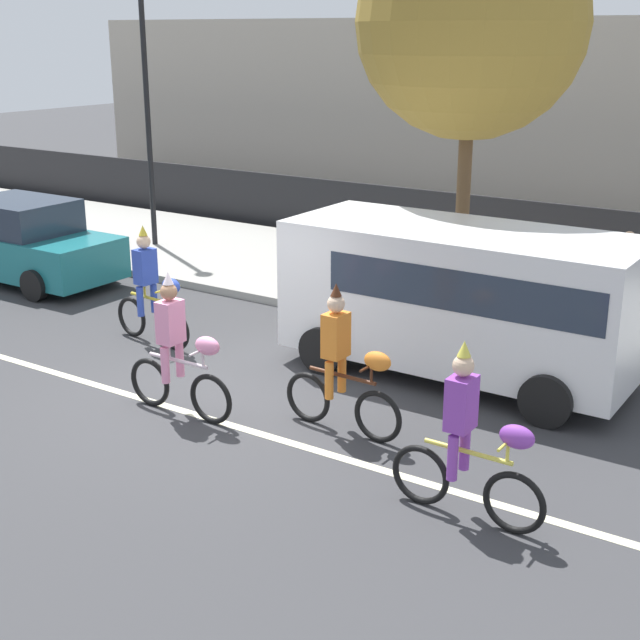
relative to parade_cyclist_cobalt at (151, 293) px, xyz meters
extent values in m
plane|color=#38383A|center=(2.20, -1.29, -0.84)|extent=(80.00, 80.00, 0.00)
cube|color=beige|center=(2.20, -1.79, -0.84)|extent=(36.00, 0.14, 0.01)
cube|color=#9E9B93|center=(2.20, 5.21, -0.77)|extent=(60.00, 5.00, 0.15)
cube|color=black|center=(2.20, 8.11, -0.14)|extent=(40.00, 0.08, 1.40)
cube|color=#B2A899|center=(0.19, 16.71, 1.74)|extent=(28.00, 8.00, 5.16)
torus|color=black|center=(0.51, -0.06, -0.51)|extent=(0.67, 0.14, 0.67)
torus|color=black|center=(-0.54, 0.06, -0.51)|extent=(0.67, 0.14, 0.67)
cylinder|color=gold|center=(-0.01, 0.00, -0.09)|extent=(0.97, 0.16, 0.05)
cylinder|color=gold|center=(-0.16, 0.02, 0.00)|extent=(0.04, 0.04, 0.18)
cylinder|color=gold|center=(0.40, -0.04, 0.02)|extent=(0.04, 0.04, 0.23)
cylinder|color=gold|center=(0.40, -0.04, 0.14)|extent=(0.09, 0.50, 0.03)
ellipsoid|color=#2D47B2|center=(0.49, -0.05, 0.21)|extent=(0.38, 0.24, 0.24)
cube|color=#2D47B2|center=(-0.11, 0.01, 0.42)|extent=(0.27, 0.34, 0.56)
sphere|color=beige|center=(-0.11, 0.01, 0.82)|extent=(0.22, 0.22, 0.22)
cone|color=gold|center=(-0.11, 0.01, 1.00)|extent=(0.14, 0.14, 0.16)
cylinder|color=#2D47B2|center=(-0.13, -0.13, -0.13)|extent=(0.11, 0.11, 0.48)
cylinder|color=#2D47B2|center=(-0.10, 0.15, -0.13)|extent=(0.11, 0.11, 0.48)
torus|color=black|center=(2.78, -1.87, -0.51)|extent=(0.67, 0.08, 0.67)
torus|color=black|center=(1.73, -1.88, -0.51)|extent=(0.67, 0.08, 0.67)
cylinder|color=silver|center=(2.25, -1.87, -0.09)|extent=(0.97, 0.06, 0.05)
cylinder|color=silver|center=(2.10, -1.87, 0.00)|extent=(0.04, 0.04, 0.18)
cylinder|color=silver|center=(2.67, -1.87, 0.02)|extent=(0.04, 0.04, 0.23)
cylinder|color=silver|center=(2.67, -1.87, 0.14)|extent=(0.04, 0.50, 0.03)
ellipsoid|color=pink|center=(2.76, -1.87, 0.21)|extent=(0.36, 0.20, 0.24)
cube|color=pink|center=(2.15, -1.87, 0.42)|extent=(0.24, 0.32, 0.56)
sphere|color=#9E7051|center=(2.15, -1.87, 0.82)|extent=(0.22, 0.22, 0.22)
cone|color=silver|center=(2.15, -1.87, 1.00)|extent=(0.14, 0.14, 0.16)
cylinder|color=pink|center=(2.16, -2.01, -0.13)|extent=(0.11, 0.11, 0.48)
cylinder|color=pink|center=(2.15, -1.73, -0.13)|extent=(0.11, 0.11, 0.48)
torus|color=black|center=(4.83, -1.17, -0.51)|extent=(0.67, 0.09, 0.67)
torus|color=black|center=(3.78, -1.13, -0.51)|extent=(0.67, 0.09, 0.67)
cylinder|color=#4C2614|center=(4.30, -1.15, -0.09)|extent=(0.97, 0.08, 0.05)
cylinder|color=#4C2614|center=(4.15, -1.14, 0.00)|extent=(0.04, 0.04, 0.18)
cylinder|color=#4C2614|center=(4.72, -1.16, 0.02)|extent=(0.04, 0.04, 0.23)
cylinder|color=#4C2614|center=(4.72, -1.16, 0.14)|extent=(0.05, 0.50, 0.03)
ellipsoid|color=orange|center=(4.81, -1.16, 0.21)|extent=(0.37, 0.21, 0.24)
cube|color=orange|center=(4.20, -1.15, 0.42)|extent=(0.25, 0.33, 0.56)
sphere|color=beige|center=(4.20, -1.15, 0.82)|extent=(0.22, 0.22, 0.22)
cone|color=#4C2614|center=(4.20, -1.15, 1.00)|extent=(0.14, 0.14, 0.16)
cylinder|color=orange|center=(4.20, -1.29, -0.13)|extent=(0.11, 0.11, 0.48)
cylinder|color=orange|center=(4.21, -1.01, -0.13)|extent=(0.11, 0.11, 0.48)
torus|color=black|center=(7.00, -2.22, -0.51)|extent=(0.67, 0.08, 0.67)
torus|color=black|center=(5.95, -2.21, -0.51)|extent=(0.67, 0.08, 0.67)
cylinder|color=#E5D84C|center=(6.48, -2.22, -0.09)|extent=(0.97, 0.06, 0.05)
cylinder|color=#E5D84C|center=(6.33, -2.22, 0.00)|extent=(0.04, 0.04, 0.18)
cylinder|color=#E5D84C|center=(6.90, -2.22, 0.02)|extent=(0.04, 0.04, 0.23)
cylinder|color=#E5D84C|center=(6.90, -2.22, 0.14)|extent=(0.04, 0.50, 0.03)
ellipsoid|color=purple|center=(6.98, -2.22, 0.21)|extent=(0.36, 0.20, 0.24)
cube|color=purple|center=(6.38, -2.22, 0.42)|extent=(0.24, 0.32, 0.56)
sphere|color=beige|center=(6.38, -2.22, 0.82)|extent=(0.22, 0.22, 0.22)
cone|color=#E5D84C|center=(6.38, -2.22, 1.00)|extent=(0.14, 0.14, 0.16)
cylinder|color=purple|center=(6.37, -2.36, -0.13)|extent=(0.11, 0.11, 0.48)
cylinder|color=purple|center=(6.38, -2.08, -0.13)|extent=(0.11, 0.11, 0.48)
cube|color=white|center=(4.68, 1.41, 0.39)|extent=(5.00, 2.00, 1.90)
cube|color=#283342|center=(5.08, 1.41, 0.74)|extent=(3.90, 2.02, 0.56)
cylinder|color=black|center=(6.38, 0.41, -0.49)|extent=(0.70, 0.22, 0.70)
cylinder|color=black|center=(6.38, 2.41, -0.49)|extent=(0.70, 0.22, 0.70)
cylinder|color=black|center=(2.98, 0.41, -0.49)|extent=(0.70, 0.22, 0.70)
cylinder|color=black|center=(2.98, 2.41, -0.49)|extent=(0.70, 0.22, 0.70)
cube|color=#1E727A|center=(-4.78, 1.39, -0.24)|extent=(4.10, 1.72, 0.80)
cube|color=#232D3D|center=(-4.88, 1.39, 0.48)|extent=(2.10, 1.58, 0.64)
cylinder|color=black|center=(-3.51, 0.53, -0.54)|extent=(0.60, 0.20, 0.60)
cylinder|color=black|center=(-3.51, 2.25, -0.54)|extent=(0.60, 0.20, 0.60)
cylinder|color=black|center=(-6.05, 2.25, -0.54)|extent=(0.60, 0.20, 0.60)
cylinder|color=black|center=(-4.46, 4.73, 2.06)|extent=(0.12, 0.12, 5.50)
cylinder|color=brown|center=(3.37, 4.24, 1.04)|extent=(0.24, 0.24, 3.46)
sphere|color=olive|center=(3.37, 4.24, 4.10)|extent=(3.81, 3.81, 3.81)
cylinder|color=#33333D|center=(6.17, 4.47, -0.27)|extent=(0.20, 0.20, 0.85)
cube|color=beige|center=(6.17, 4.47, 0.44)|extent=(0.32, 0.20, 0.56)
sphere|color=tan|center=(6.17, 4.47, 0.83)|extent=(0.20, 0.20, 0.20)
camera|label=1|loc=(9.72, -9.84, 3.95)|focal=50.00mm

